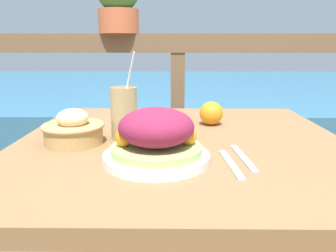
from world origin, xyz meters
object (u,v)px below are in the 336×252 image
(bread_basket, at_px, (73,129))
(potted_plant, at_px, (118,0))
(salad_plate, at_px, (156,139))
(drink_glass, at_px, (124,113))

(bread_basket, height_order, potted_plant, potted_plant)
(salad_plate, height_order, potted_plant, potted_plant)
(salad_plate, relative_size, drink_glass, 1.00)
(drink_glass, height_order, bread_basket, drink_glass)
(potted_plant, bearing_deg, drink_glass, -80.62)
(salad_plate, bearing_deg, drink_glass, 117.92)
(salad_plate, xyz_separation_m, potted_plant, (-0.22, 0.94, 0.42))
(salad_plate, distance_m, potted_plant, 1.05)
(salad_plate, xyz_separation_m, drink_glass, (-0.10, 0.19, 0.02))
(bread_basket, xyz_separation_m, potted_plant, (0.01, 0.80, 0.43))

